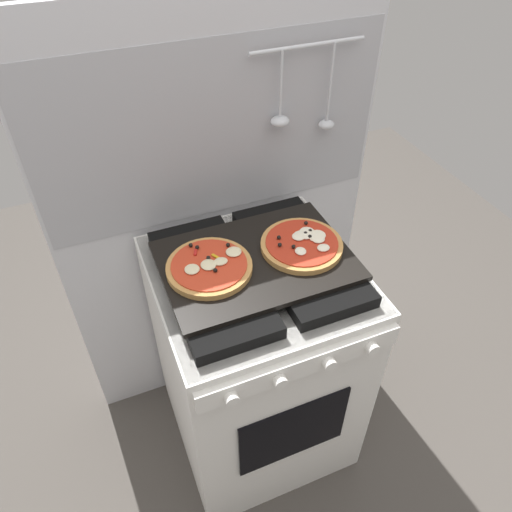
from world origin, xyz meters
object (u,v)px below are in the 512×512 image
Objects in this scene: stove at (256,358)px; pizza_right at (302,244)px; pizza_left at (210,266)px; baking_tray at (256,261)px.

pizza_right is at bearing -1.39° from stove.
pizza_left is (-0.14, 0.01, 0.48)m from stove.
baking_tray is 2.25× the size of pizza_right.
pizza_right reaches higher than stove.
pizza_right is (0.28, -0.01, 0.00)m from pizza_left.
pizza_right reaches higher than baking_tray.
stove is 3.74× the size of pizza_left.
stove is at bearing -3.72° from pizza_left.
pizza_left reaches higher than baking_tray.
pizza_left is at bearing 176.96° from baking_tray.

